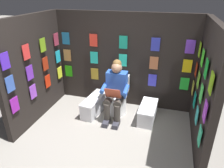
{
  "coord_description": "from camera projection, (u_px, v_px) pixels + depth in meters",
  "views": [
    {
      "loc": [
        -0.94,
        2.26,
        2.43
      ],
      "look_at": [
        0.0,
        -1.03,
        0.85
      ],
      "focal_mm": 33.62,
      "sensor_mm": 36.0,
      "label": 1
    }
  ],
  "objects": [
    {
      "name": "ground_plane",
      "position": [
        94.0,
        161.0,
        3.23
      ],
      "size": [
        30.0,
        30.0,
        0.0
      ],
      "primitive_type": "plane",
      "color": "gray"
    },
    {
      "name": "display_wall_back",
      "position": [
        124.0,
        61.0,
        4.48
      ],
      "size": [
        3.04,
        0.14,
        2.01
      ],
      "color": "black",
      "rests_on": "ground"
    },
    {
      "name": "display_wall_left",
      "position": [
        205.0,
        89.0,
        3.24
      ],
      "size": [
        0.14,
        1.86,
        2.01
      ],
      "color": "black",
      "rests_on": "ground"
    },
    {
      "name": "display_wall_right",
      "position": [
        35.0,
        69.0,
        4.0
      ],
      "size": [
        0.14,
        1.86,
        2.01
      ],
      "color": "black",
      "rests_on": "ground"
    },
    {
      "name": "toilet",
      "position": [
        118.0,
        97.0,
        4.41
      ],
      "size": [
        0.41,
        0.56,
        0.77
      ],
      "rotation": [
        0.0,
        0.0,
        0.02
      ],
      "color": "white",
      "rests_on": "ground"
    },
    {
      "name": "person_reading",
      "position": [
        115.0,
        90.0,
        4.09
      ],
      "size": [
        0.53,
        0.69,
        1.19
      ],
      "rotation": [
        0.0,
        0.0,
        0.02
      ],
      "color": "blue",
      "rests_on": "ground"
    },
    {
      "name": "comic_longbox_near",
      "position": [
        94.0,
        105.0,
        4.42
      ],
      "size": [
        0.38,
        0.84,
        0.35
      ],
      "rotation": [
        0.0,
        0.0,
        -0.12
      ],
      "color": "silver",
      "rests_on": "ground"
    },
    {
      "name": "comic_longbox_far",
      "position": [
        148.0,
        112.0,
        4.17
      ],
      "size": [
        0.34,
        0.71,
        0.33
      ],
      "rotation": [
        0.0,
        0.0,
        -0.04
      ],
      "color": "silver",
      "rests_on": "ground"
    }
  ]
}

